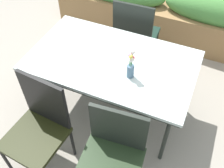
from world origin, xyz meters
TOP-DOWN VIEW (x-y plane):
  - ground_plane at (0.00, 0.00)m, footprint 12.00×12.00m
  - dining_table at (0.07, -0.07)m, footprint 1.52×0.90m
  - chair_far_side at (0.03, 0.68)m, footprint 0.48×0.48m
  - chair_near_right at (0.40, -0.83)m, footprint 0.51×0.51m
  - chair_near_left at (-0.27, -0.82)m, footprint 0.50×0.50m
  - flower_vase at (0.29, -0.20)m, footprint 0.06×0.07m
  - planter_box at (0.19, 1.43)m, footprint 3.06×0.46m

SIDE VIEW (x-z plane):
  - ground_plane at x=0.00m, z-range 0.00..0.00m
  - planter_box at x=0.19m, z-range -0.02..0.77m
  - chair_far_side at x=0.03m, z-range 0.04..1.00m
  - chair_near_right at x=0.40m, z-range 0.08..0.97m
  - chair_near_left at x=-0.27m, z-range 0.05..1.00m
  - dining_table at x=0.07m, z-range 0.33..1.08m
  - flower_vase at x=0.29m, z-range 0.73..1.01m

